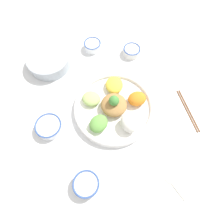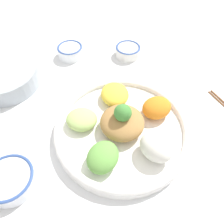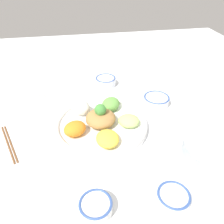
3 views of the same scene
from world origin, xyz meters
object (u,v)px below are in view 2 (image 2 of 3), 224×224
(salad_platter, at_px, (122,127))
(rice_bowl_blue, at_px, (128,51))
(rice_bowl_plain, at_px, (10,180))
(side_serving_bowl, at_px, (5,76))
(sauce_bowl_dark, at_px, (70,51))

(salad_platter, bearing_deg, rice_bowl_blue, -99.66)
(rice_bowl_plain, distance_m, side_serving_bowl, 0.36)
(salad_platter, relative_size, rice_bowl_plain, 3.14)
(salad_platter, bearing_deg, sauce_bowl_dark, -66.70)
(salad_platter, distance_m, rice_bowl_blue, 0.35)
(rice_bowl_blue, bearing_deg, salad_platter, 80.34)
(sauce_bowl_dark, xyz_separation_m, side_serving_bowl, (0.20, 0.13, 0.01))
(rice_bowl_blue, relative_size, side_serving_bowl, 0.42)
(rice_bowl_blue, xyz_separation_m, sauce_bowl_dark, (0.21, -0.01, 0.00))
(rice_bowl_plain, bearing_deg, side_serving_bowl, -76.38)
(rice_bowl_blue, height_order, side_serving_bowl, side_serving_bowl)
(rice_bowl_blue, distance_m, side_serving_bowl, 0.43)
(rice_bowl_blue, height_order, sauce_bowl_dark, sauce_bowl_dark)
(salad_platter, xyz_separation_m, rice_bowl_blue, (-0.06, -0.34, -0.01))
(salad_platter, height_order, rice_bowl_plain, salad_platter)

